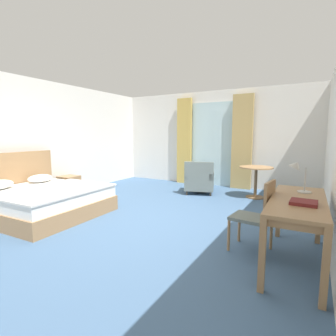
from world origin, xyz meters
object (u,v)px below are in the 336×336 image
Objects in this scene: writing_desk at (298,207)px; armchair_by_window at (199,180)px; bed at (41,199)px; round_cafe_table at (256,175)px; closed_book at (304,202)px; desk_chair at (258,213)px; nightstand at (69,185)px; desk_lamp at (298,170)px.

armchair_by_window is at bearing 130.07° from writing_desk.
bed is 4.58m from round_cafe_table.
bed is 7.91× the size of closed_book.
round_cafe_table is at bearing 101.36° from desk_chair.
writing_desk is at bearing -49.93° from armchair_by_window.
nightstand is 0.62× the size of round_cafe_table.
bed is at bearing -57.72° from nightstand.
armchair_by_window is (-2.34, 2.78, -0.34)m from writing_desk.
bed is 2.21× the size of desk_chair.
closed_book is 3.41m from round_cafe_table.
desk_lamp is (0.40, 0.29, 0.54)m from desk_chair.
desk_lamp is 1.63× the size of closed_book.
desk_chair reaches higher than writing_desk.
desk_chair is (-0.44, 0.09, -0.17)m from writing_desk.
round_cafe_table reaches higher than nightstand.
desk_lamp is at bearing 101.77° from closed_book.
desk_lamp is 0.66m from closed_book.
bed is 2.69× the size of round_cafe_table.
bed is 4.34× the size of nightstand.
round_cafe_table is at bearing 45.61° from bed.
armchair_by_window is (-2.40, 3.00, -0.44)m from closed_book.
bed reaches higher than closed_book.
closed_book is 0.29× the size of armchair_by_window.
desk_lamp reaches higher than writing_desk.
round_cafe_table is (-1.03, 3.01, -0.12)m from writing_desk.
bed reaches higher than round_cafe_table.
round_cafe_table is (1.31, 0.23, 0.21)m from armchair_by_window.
nightstand is 5.13m from desk_lamp.
armchair_by_window reaches higher than round_cafe_table.
closed_book is (5.12, -1.28, 0.54)m from nightstand.
desk_chair is 3.30m from armchair_by_window.
writing_desk is 6.23× the size of closed_book.
round_cafe_table is at bearing 25.78° from nightstand.
desk_lamp is at bearing -69.45° from round_cafe_table.
closed_book is at bearing -51.30° from armchair_by_window.
desk_lamp is at bearing 8.64° from bed.
writing_desk is 0.25m from closed_book.
nightstand is 0.53× the size of armchair_by_window.
bed is at bearing -174.73° from desk_chair.
desk_chair is at bearing -11.87° from nightstand.
desk_lamp is 0.55× the size of round_cafe_table.
closed_book is at bearing 0.54° from bed.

